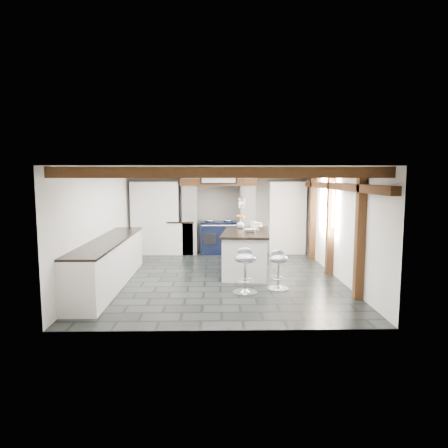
{
  "coord_description": "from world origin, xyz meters",
  "views": [
    {
      "loc": [
        -0.09,
        -8.39,
        2.16
      ],
      "look_at": [
        0.1,
        0.4,
        1.1
      ],
      "focal_mm": 32.0,
      "sensor_mm": 36.0,
      "label": 1
    }
  ],
  "objects_px": {
    "range_cooker": "(219,237)",
    "bar_stool_far": "(245,265)",
    "kitchen_island": "(246,251)",
    "bar_stool_near": "(278,265)"
  },
  "relations": [
    {
      "from": "range_cooker",
      "to": "kitchen_island",
      "type": "relative_size",
      "value": 0.5
    },
    {
      "from": "bar_stool_near",
      "to": "bar_stool_far",
      "type": "relative_size",
      "value": 0.9
    },
    {
      "from": "kitchen_island",
      "to": "bar_stool_far",
      "type": "height_order",
      "value": "kitchen_island"
    },
    {
      "from": "range_cooker",
      "to": "kitchen_island",
      "type": "height_order",
      "value": "kitchen_island"
    },
    {
      "from": "range_cooker",
      "to": "bar_stool_far",
      "type": "distance_m",
      "value": 3.91
    },
    {
      "from": "range_cooker",
      "to": "bar_stool_far",
      "type": "xyz_separation_m",
      "value": [
        0.45,
        -3.88,
        0.06
      ]
    },
    {
      "from": "range_cooker",
      "to": "bar_stool_near",
      "type": "bearing_deg",
      "value": -73.18
    },
    {
      "from": "kitchen_island",
      "to": "bar_stool_far",
      "type": "distance_m",
      "value": 1.59
    },
    {
      "from": "range_cooker",
      "to": "bar_stool_far",
      "type": "bearing_deg",
      "value": -83.32
    },
    {
      "from": "range_cooker",
      "to": "kitchen_island",
      "type": "bearing_deg",
      "value": -75.49
    }
  ]
}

